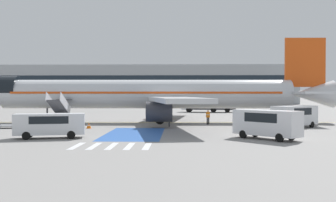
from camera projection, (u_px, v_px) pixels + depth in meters
name	position (u px, v px, depth m)	size (l,w,h in m)	color
ground_plane	(149.00, 122.00, 48.93)	(600.00, 600.00, 0.00)	gray
apron_leadline_yellow	(147.00, 122.00, 48.19)	(0.20, 79.03, 0.01)	gold
apron_stand_patch_blue	(134.00, 134.00, 34.70)	(4.99, 11.42, 0.01)	#2856A8
apron_walkway_bar_0	(77.00, 146.00, 26.65)	(0.44, 3.60, 0.01)	silver
apron_walkway_bar_1	(94.00, 146.00, 26.61)	(0.44, 3.60, 0.01)	silver
apron_walkway_bar_2	(112.00, 146.00, 26.58)	(0.44, 3.60, 0.01)	silver
apron_walkway_bar_3	(129.00, 146.00, 26.54)	(0.44, 3.60, 0.01)	silver
apron_walkway_bar_4	(147.00, 146.00, 26.51)	(0.44, 3.60, 0.01)	silver
airliner	(153.00, 94.00, 48.11)	(44.21, 34.97, 10.34)	silver
boarding_stairs_forward	(59.00, 117.00, 43.91)	(2.31, 5.27, 3.72)	#ADB2BA
fuel_tanker	(209.00, 103.00, 73.84)	(10.38, 3.88, 3.48)	#38383D
service_van_0	(295.00, 115.00, 40.56)	(5.44, 4.86, 2.27)	silver
service_van_1	(50.00, 123.00, 31.23)	(5.67, 3.01, 1.96)	silver
service_van_2	(267.00, 122.00, 30.52)	(4.96, 5.06, 2.26)	silver
baggage_cart	(7.00, 126.00, 40.25)	(2.77, 1.83, 0.87)	gray
ground_crew_0	(169.00, 118.00, 41.88)	(0.25, 0.44, 1.61)	#2D2D33
ground_crew_1	(208.00, 116.00, 44.89)	(0.45, 0.26, 1.66)	black
traffic_cone_0	(237.00, 123.00, 44.09)	(0.46, 0.46, 0.51)	orange
traffic_cone_1	(89.00, 126.00, 39.88)	(0.52, 0.52, 0.58)	orange
terminal_building	(142.00, 85.00, 132.26)	(102.01, 12.10, 12.84)	#9EA3A8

